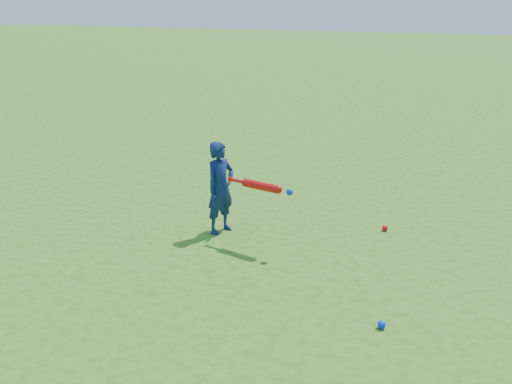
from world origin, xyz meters
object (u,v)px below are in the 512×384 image
ground_ball_blue (382,325)px  bat_swing (264,187)px  ground_ball_red (385,228)px  child (220,188)px

ground_ball_blue → bat_swing: size_ratio=0.09×
ground_ball_red → ground_ball_blue: 2.15m
ground_ball_blue → bat_swing: (-1.53, 1.19, 0.66)m
ground_ball_red → bat_swing: size_ratio=0.09×
child → bat_swing: bearing=-87.8°
ground_ball_red → child: bearing=-157.6°
child → bat_swing: 0.66m
child → ground_ball_blue: child is taller
child → ground_ball_blue: size_ratio=15.33×
bat_swing → child: bearing=175.4°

